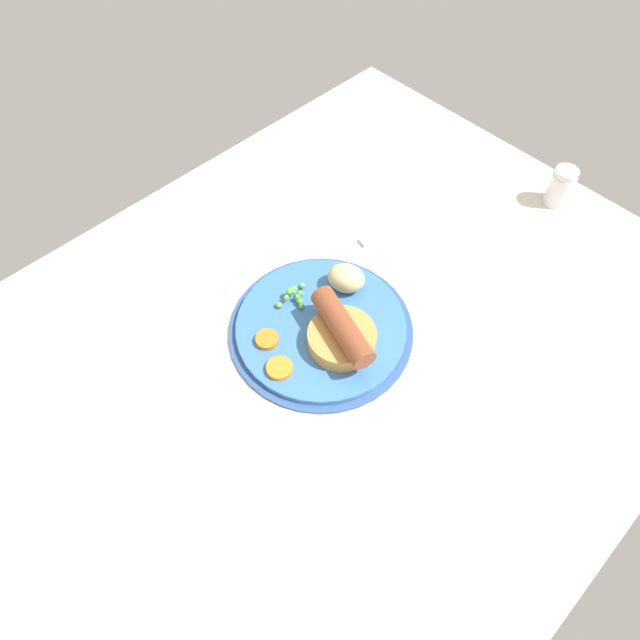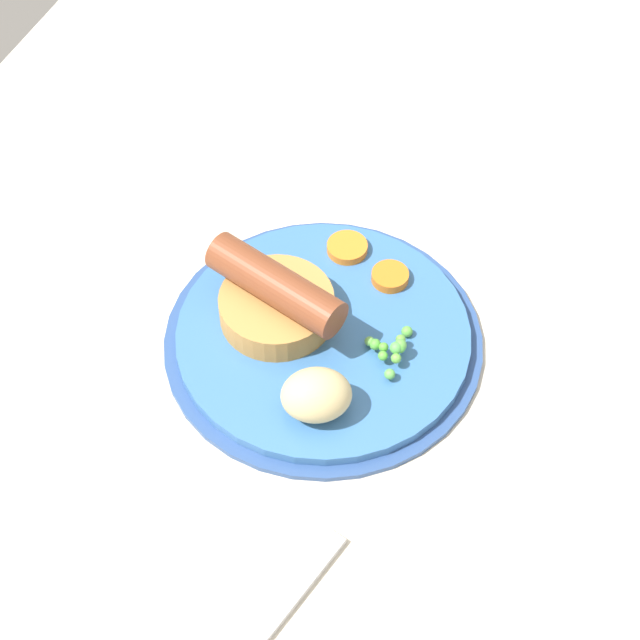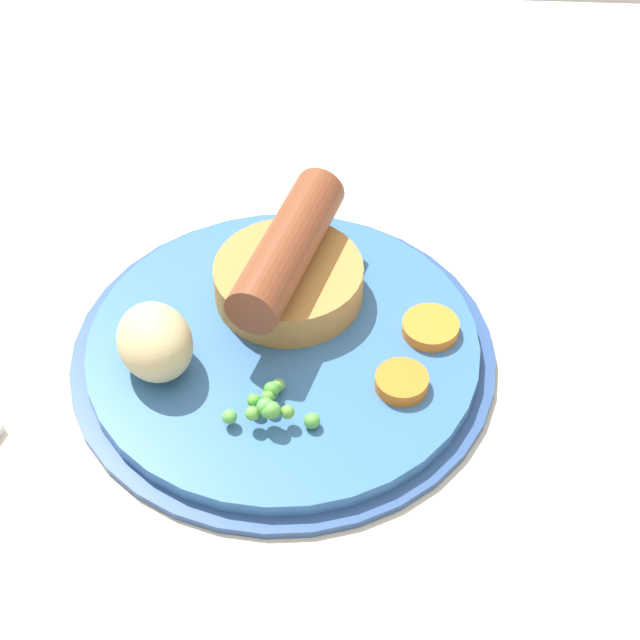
% 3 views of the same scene
% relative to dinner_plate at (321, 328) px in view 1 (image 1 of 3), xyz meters
% --- Properties ---
extents(dining_table, '(1.10, 0.80, 0.03)m').
position_rel_dinner_plate_xyz_m(dining_table, '(0.04, 0.02, -0.02)').
color(dining_table, beige).
rests_on(dining_table, ground).
extents(dinner_plate, '(0.25, 0.25, 0.01)m').
position_rel_dinner_plate_xyz_m(dinner_plate, '(0.00, 0.00, 0.00)').
color(dinner_plate, '#2D4C84').
rests_on(dinner_plate, dining_table).
extents(sausage_pudding, '(0.09, 0.12, 0.05)m').
position_rel_dinner_plate_xyz_m(sausage_pudding, '(0.00, 0.04, 0.03)').
color(sausage_pudding, '#BC8442').
rests_on(sausage_pudding, dinner_plate).
extents(pea_pile, '(0.05, 0.03, 0.02)m').
position_rel_dinner_plate_xyz_m(pea_pile, '(-0.00, -0.06, 0.02)').
color(pea_pile, '#51B649').
rests_on(pea_pile, dinner_plate).
extents(potato_chunk_2, '(0.06, 0.06, 0.04)m').
position_rel_dinner_plate_xyz_m(potato_chunk_2, '(-0.07, -0.02, 0.03)').
color(potato_chunk_2, '#CCB77F').
rests_on(potato_chunk_2, dinner_plate).
extents(carrot_slice_0, '(0.04, 0.04, 0.01)m').
position_rel_dinner_plate_xyz_m(carrot_slice_0, '(0.07, -0.03, 0.01)').
color(carrot_slice_0, orange).
rests_on(carrot_slice_0, dinner_plate).
extents(carrot_slice_2, '(0.04, 0.04, 0.01)m').
position_rel_dinner_plate_xyz_m(carrot_slice_2, '(0.09, 0.01, 0.01)').
color(carrot_slice_2, orange).
rests_on(carrot_slice_2, dinner_plate).
extents(fork, '(0.18, 0.06, 0.01)m').
position_rel_dinner_plate_xyz_m(fork, '(-0.24, -0.05, -0.00)').
color(fork, silver).
rests_on(fork, dining_table).
extents(salt_shaker, '(0.04, 0.04, 0.06)m').
position_rel_dinner_plate_xyz_m(salt_shaker, '(-0.44, 0.08, 0.03)').
color(salt_shaker, silver).
rests_on(salt_shaker, dining_table).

